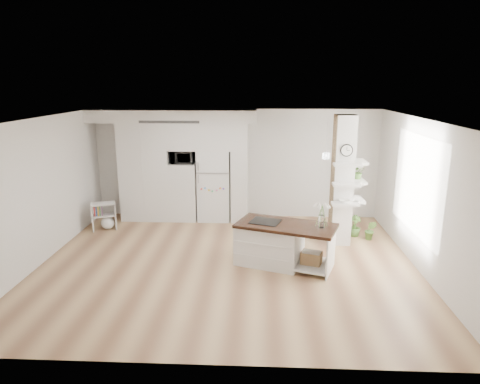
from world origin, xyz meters
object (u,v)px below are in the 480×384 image
(refrigerator, at_px, (214,185))
(bookshelf, at_px, (105,218))
(floor_plant_a, at_px, (370,230))
(kitchen_island, at_px, (275,242))

(refrigerator, distance_m, bookshelf, 2.68)
(bookshelf, relative_size, floor_plant_a, 1.45)
(refrigerator, height_order, bookshelf, refrigerator)
(refrigerator, distance_m, kitchen_island, 3.04)
(kitchen_island, relative_size, bookshelf, 3.11)
(refrigerator, relative_size, kitchen_island, 0.89)
(kitchen_island, bearing_deg, bookshelf, 174.96)
(floor_plant_a, bearing_deg, bookshelf, 176.12)
(refrigerator, xyz_separation_m, floor_plant_a, (3.52, -1.29, -0.66))
(refrigerator, relative_size, floor_plant_a, 4.00)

